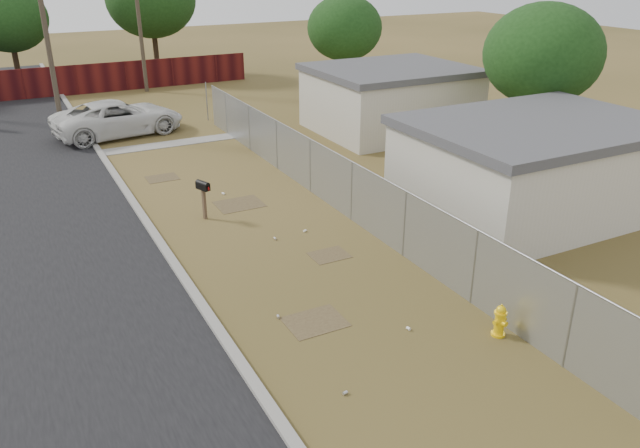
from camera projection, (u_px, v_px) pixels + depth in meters
ground at (265, 238)px, 19.32m from camera, size 120.00×120.00×0.00m
street at (11, 192)px, 23.00m from camera, size 15.10×60.00×0.12m
chainlink_fence at (337, 187)px, 21.16m from camera, size 0.10×27.06×2.02m
privacy_fence at (5, 86)px, 36.74m from camera, size 30.00×0.12×1.80m
utility_poles at (44, 23)px, 32.69m from camera, size 12.60×8.24×9.00m
houses at (453, 128)px, 25.35m from camera, size 9.30×17.24×3.10m
horizon_trees at (120, 16)px, 36.97m from camera, size 33.32×31.94×7.78m
fire_hydrant at (500, 321)px, 14.26m from camera, size 0.37×0.38×0.81m
mailbox at (203, 189)px, 20.29m from camera, size 0.38×0.57×1.33m
pickup_truck at (118, 118)px, 29.84m from camera, size 6.45×3.76×1.69m
scattered_litter at (297, 270)px, 17.29m from camera, size 2.92×11.93×0.07m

